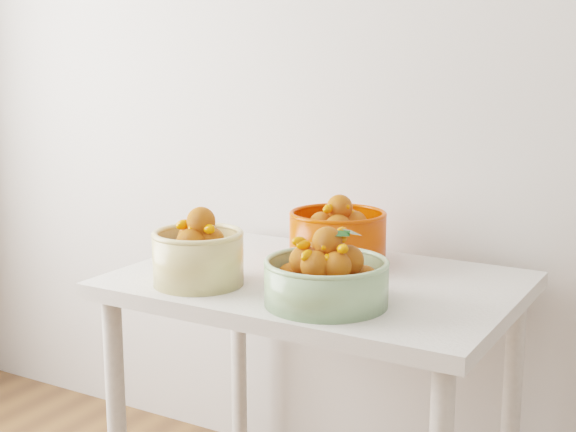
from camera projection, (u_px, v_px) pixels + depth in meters
name	position (u px, v px, depth m)	size (l,w,h in m)	color
table	(318.00, 313.00, 2.07)	(1.00, 0.70, 0.75)	silver
bowl_cream	(198.00, 255.00, 1.98)	(0.26, 0.26, 0.19)	#D9C483
bowl_green	(326.00, 278.00, 1.82)	(0.37, 0.37, 0.18)	#8CB07F
bowl_orange	(338.00, 236.00, 2.19)	(0.34, 0.34, 0.19)	red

